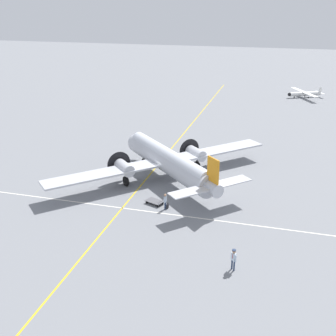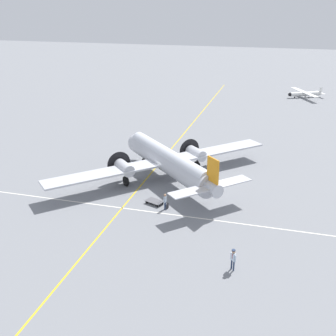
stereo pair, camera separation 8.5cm
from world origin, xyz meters
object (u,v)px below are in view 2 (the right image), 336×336
suitcase_near_door (167,206)px  light_aircraft_distant (305,94)px  crew_foreground (233,257)px  passenger_boarding (165,200)px  baggage_cart (155,201)px  airliner_main (166,160)px

suitcase_near_door → light_aircraft_distant: light_aircraft_distant is taller
crew_foreground → passenger_boarding: size_ratio=1.08×
baggage_cart → suitcase_near_door: bearing=179.9°
airliner_main → crew_foreground: airliner_main is taller
crew_foreground → light_aircraft_distant: size_ratio=0.18×
airliner_main → crew_foreground: (-15.38, -9.64, -1.31)m
passenger_boarding → baggage_cart: (0.82, 1.34, -0.74)m
suitcase_near_door → baggage_cart: baggage_cart is taller
passenger_boarding → light_aircraft_distant: size_ratio=0.17×
suitcase_near_door → crew_foreground: bearing=-138.4°
airliner_main → passenger_boarding: bearing=149.5°
airliner_main → light_aircraft_distant: 52.73m
suitcase_near_door → baggage_cart: size_ratio=0.27×
airliner_main → suitcase_near_door: (-6.84, -2.06, -2.17)m
baggage_cart → light_aircraft_distant: 58.54m
airliner_main → baggage_cart: 6.65m
crew_foreground → passenger_boarding: (8.30, 7.76, -0.11)m
suitcase_near_door → baggage_cart: bearing=69.0°
light_aircraft_distant → airliner_main: bearing=45.4°
suitcase_near_door → light_aircraft_distant: (57.00, -14.12, 0.57)m
light_aircraft_distant → crew_foreground: bearing=57.6°
crew_foreground → suitcase_near_door: bearing=-6.6°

